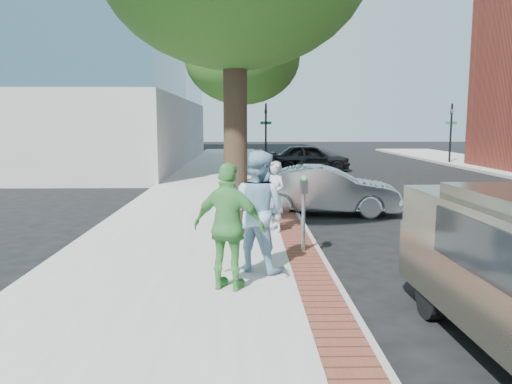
{
  "coord_description": "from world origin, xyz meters",
  "views": [
    {
      "loc": [
        -0.38,
        -9.16,
        2.62
      ],
      "look_at": [
        -0.16,
        1.02,
        1.2
      ],
      "focal_mm": 35.0,
      "sensor_mm": 36.0,
      "label": 1
    }
  ],
  "objects_px": {
    "person_gray": "(274,197)",
    "bg_car": "(310,157)",
    "parking_meter": "(304,197)",
    "sedan_silver": "(325,190)",
    "person_officer": "(258,211)",
    "person_green": "(229,227)"
  },
  "relations": [
    {
      "from": "person_gray",
      "to": "sedan_silver",
      "type": "distance_m",
      "value": 3.41
    },
    {
      "from": "bg_car",
      "to": "parking_meter",
      "type": "bearing_deg",
      "value": 174.74
    },
    {
      "from": "person_officer",
      "to": "person_gray",
      "type": "bearing_deg",
      "value": -68.5
    },
    {
      "from": "person_green",
      "to": "bg_car",
      "type": "xyz_separation_m",
      "value": [
        3.77,
        19.83,
        -0.36
      ]
    },
    {
      "from": "person_officer",
      "to": "person_green",
      "type": "distance_m",
      "value": 1.08
    },
    {
      "from": "parking_meter",
      "to": "bg_car",
      "type": "xyz_separation_m",
      "value": [
        2.42,
        17.68,
        -0.47
      ]
    },
    {
      "from": "person_officer",
      "to": "sedan_silver",
      "type": "height_order",
      "value": "person_officer"
    },
    {
      "from": "person_officer",
      "to": "bg_car",
      "type": "distance_m",
      "value": 19.15
    },
    {
      "from": "person_officer",
      "to": "person_green",
      "type": "relative_size",
      "value": 1.06
    },
    {
      "from": "person_green",
      "to": "bg_car",
      "type": "height_order",
      "value": "person_green"
    },
    {
      "from": "parking_meter",
      "to": "sedan_silver",
      "type": "bearing_deg",
      "value": 76.15
    },
    {
      "from": "parking_meter",
      "to": "person_officer",
      "type": "bearing_deg",
      "value": -127.74
    },
    {
      "from": "parking_meter",
      "to": "person_gray",
      "type": "relative_size",
      "value": 0.91
    },
    {
      "from": "parking_meter",
      "to": "person_green",
      "type": "relative_size",
      "value": 0.78
    },
    {
      "from": "sedan_silver",
      "to": "bg_car",
      "type": "height_order",
      "value": "bg_car"
    },
    {
      "from": "person_officer",
      "to": "sedan_silver",
      "type": "relative_size",
      "value": 0.48
    },
    {
      "from": "parking_meter",
      "to": "person_green",
      "type": "bearing_deg",
      "value": -122.19
    },
    {
      "from": "person_gray",
      "to": "bg_car",
      "type": "bearing_deg",
      "value": 131.3
    },
    {
      "from": "person_green",
      "to": "sedan_silver",
      "type": "distance_m",
      "value": 7.38
    },
    {
      "from": "parking_meter",
      "to": "sedan_silver",
      "type": "height_order",
      "value": "parking_meter"
    },
    {
      "from": "person_gray",
      "to": "person_green",
      "type": "xyz_separation_m",
      "value": [
        -0.9,
        -3.94,
        0.14
      ]
    },
    {
      "from": "person_green",
      "to": "sedan_silver",
      "type": "height_order",
      "value": "person_green"
    }
  ]
}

